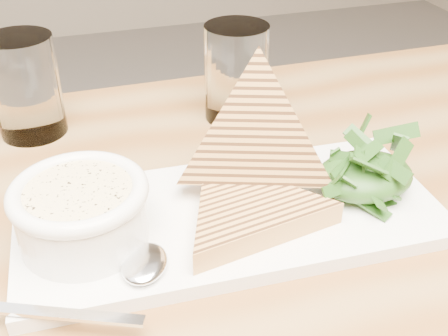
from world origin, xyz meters
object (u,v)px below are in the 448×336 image
object	(u,v)px
table_top	(203,275)
glass_near	(26,86)
platter	(230,216)
glass_far	(236,73)
soup_bowl	(83,219)

from	to	relation	value
table_top	glass_near	xyz separation A→B (m)	(-0.13, 0.28, 0.08)
platter	glass_far	xyz separation A→B (m)	(0.07, 0.21, 0.05)
platter	glass_far	distance (m)	0.23
platter	glass_near	world-z (taller)	glass_near
soup_bowl	glass_far	world-z (taller)	glass_far
table_top	platter	bearing A→B (deg)	46.60
table_top	soup_bowl	xyz separation A→B (m)	(-0.10, 0.04, 0.06)
platter	soup_bowl	xyz separation A→B (m)	(-0.13, -0.00, 0.03)
soup_bowl	glass_far	xyz separation A→B (m)	(0.21, 0.21, 0.02)
table_top	platter	xyz separation A→B (m)	(0.04, 0.04, 0.03)
table_top	platter	size ratio (longest dim) A/B	2.91
platter	glass_far	bearing A→B (deg)	70.22
table_top	glass_near	size ratio (longest dim) A/B	9.57
table_top	glass_near	distance (m)	0.32
table_top	glass_far	world-z (taller)	glass_far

